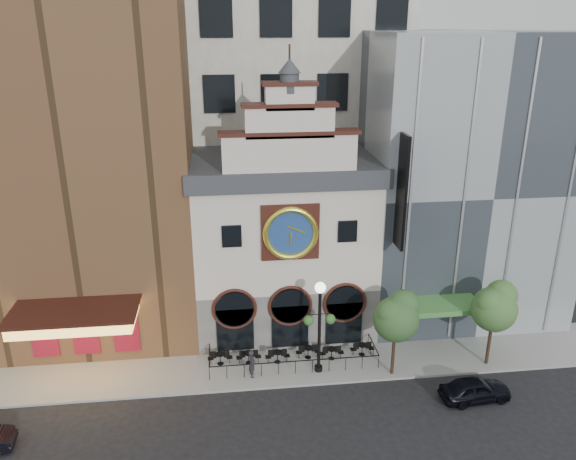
% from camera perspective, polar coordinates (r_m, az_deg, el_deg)
% --- Properties ---
extents(ground, '(120.00, 120.00, 0.00)m').
position_cam_1_polar(ground, '(35.20, 1.02, -15.68)').
color(ground, black).
rests_on(ground, ground).
extents(sidewalk, '(44.00, 5.00, 0.15)m').
position_cam_1_polar(sidewalk, '(37.18, 0.49, -13.33)').
color(sidewalk, gray).
rests_on(sidewalk, ground).
extents(clock_building, '(12.60, 8.78, 18.65)m').
position_cam_1_polar(clock_building, '(38.81, -0.47, -0.77)').
color(clock_building, '#605E5B').
rests_on(clock_building, ground).
extents(theater_building, '(14.00, 15.60, 25.00)m').
position_cam_1_polar(theater_building, '(39.98, -19.88, 7.50)').
color(theater_building, brown).
rests_on(theater_building, ground).
extents(retail_building, '(14.00, 14.40, 20.00)m').
position_cam_1_polar(retail_building, '(43.04, 16.71, 5.34)').
color(retail_building, gray).
rests_on(retail_building, ground).
extents(office_tower, '(20.00, 16.00, 40.00)m').
position_cam_1_polar(office_tower, '(48.28, -2.22, 19.59)').
color(office_tower, silver).
rests_on(office_tower, ground).
extents(cafe_railing, '(10.60, 2.60, 0.90)m').
position_cam_1_polar(cafe_railing, '(36.89, 0.49, -12.65)').
color(cafe_railing, black).
rests_on(cafe_railing, sidewalk).
extents(bistro_0, '(1.58, 0.68, 0.90)m').
position_cam_1_polar(bistro_0, '(36.93, -6.91, -12.75)').
color(bistro_0, black).
rests_on(bistro_0, sidewalk).
extents(bistro_1, '(1.58, 0.68, 0.90)m').
position_cam_1_polar(bistro_1, '(36.84, -4.01, -12.73)').
color(bistro_1, black).
rests_on(bistro_1, sidewalk).
extents(bistro_2, '(1.58, 0.68, 0.90)m').
position_cam_1_polar(bistro_2, '(36.84, -1.07, -12.68)').
color(bistro_2, black).
rests_on(bistro_2, sidewalk).
extents(bistro_3, '(1.58, 0.68, 0.90)m').
position_cam_1_polar(bistro_3, '(37.30, 2.05, -12.23)').
color(bistro_3, black).
rests_on(bistro_3, sidewalk).
extents(bistro_4, '(1.58, 0.68, 0.90)m').
position_cam_1_polar(bistro_4, '(37.27, 4.45, -12.32)').
color(bistro_4, black).
rests_on(bistro_4, sidewalk).
extents(bistro_5, '(1.58, 0.68, 0.90)m').
position_cam_1_polar(bistro_5, '(37.88, 7.54, -11.86)').
color(bistro_5, black).
rests_on(bistro_5, sidewalk).
extents(car_right, '(4.23, 1.97, 1.40)m').
position_cam_1_polar(car_right, '(35.56, 18.48, -15.10)').
color(car_right, black).
rests_on(car_right, ground).
extents(pedestrian, '(0.48, 0.69, 1.81)m').
position_cam_1_polar(pedestrian, '(35.40, -3.67, -13.40)').
color(pedestrian, black).
rests_on(pedestrian, sidewalk).
extents(lamppost, '(1.96, 0.67, 6.13)m').
position_cam_1_polar(lamppost, '(34.38, 3.23, -8.85)').
color(lamppost, black).
rests_on(lamppost, sidewalk).
extents(tree_left, '(2.87, 2.76, 5.52)m').
position_cam_1_polar(tree_left, '(34.61, 10.98, -8.53)').
color(tree_left, '#382619').
rests_on(tree_left, sidewalk).
extents(tree_right, '(2.93, 2.82, 5.64)m').
position_cam_1_polar(tree_right, '(37.19, 20.28, -7.21)').
color(tree_right, '#382619').
rests_on(tree_right, sidewalk).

